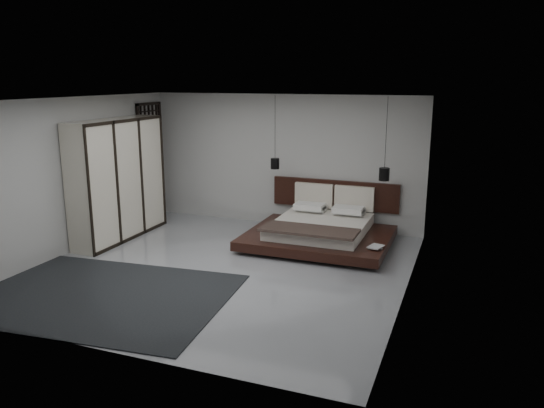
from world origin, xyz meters
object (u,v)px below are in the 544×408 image
at_px(pendant_right, 384,174).
at_px(wardrobe, 118,179).
at_px(lattice_screen, 151,161).
at_px(pendant_left, 275,163).
at_px(bed, 321,229).
at_px(rug, 99,295).

bearing_deg(pendant_right, wardrobe, -163.82).
height_order(lattice_screen, pendant_left, pendant_left).
relative_size(lattice_screen, pendant_right, 1.67).
relative_size(bed, pendant_right, 1.72).
height_order(pendant_left, rug, pendant_left).
height_order(pendant_right, wardrobe, pendant_right).
bearing_deg(rug, lattice_screen, 112.86).
relative_size(bed, wardrobe, 1.11).
bearing_deg(bed, rug, -123.14).
distance_m(pendant_left, rug, 4.45).
xyz_separation_m(lattice_screen, rug, (1.75, -4.15, -1.29)).
distance_m(pendant_left, wardrobe, 3.12).
xyz_separation_m(bed, rug, (-2.36, -3.61, -0.27)).
bearing_deg(wardrobe, rug, -59.91).
xyz_separation_m(bed, pendant_right, (1.10, 0.41, 1.09)).
height_order(lattice_screen, wardrobe, lattice_screen).
bearing_deg(bed, pendant_left, 159.50).
relative_size(bed, rug, 0.71).
xyz_separation_m(bed, wardrobe, (-3.86, -1.03, 0.90)).
distance_m(bed, rug, 4.32).
bearing_deg(pendant_left, rug, -107.42).
relative_size(pendant_left, pendant_right, 0.94).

